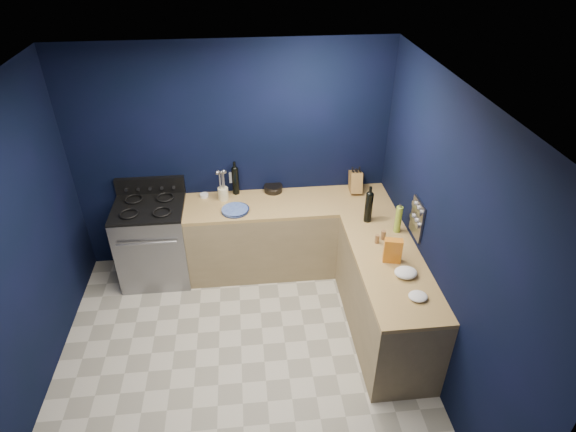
{
  "coord_description": "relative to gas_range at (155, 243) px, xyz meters",
  "views": [
    {
      "loc": [
        0.13,
        -3.04,
        3.66
      ],
      "look_at": [
        0.55,
        1.0,
        1.0
      ],
      "focal_mm": 29.53,
      "sensor_mm": 36.0,
      "label": 1
    }
  ],
  "objects": [
    {
      "name": "wine_bottle_right",
      "position": [
        2.31,
        -0.44,
        0.6
      ],
      "size": [
        0.1,
        0.1,
        0.33
      ],
      "primitive_type": "cylinder",
      "rotation": [
        0.0,
        0.0,
        -0.24
      ],
      "color": "black",
      "rests_on": "top_right"
    },
    {
      "name": "backguard",
      "position": [
        0.0,
        0.3,
        0.58
      ],
      "size": [
        0.76,
        0.06,
        0.2
      ],
      "primitive_type": "cube",
      "color": "black",
      "rests_on": "gas_range"
    },
    {
      "name": "floor",
      "position": [
        0.93,
        -1.42,
        -0.47
      ],
      "size": [
        3.5,
        3.5,
        0.02
      ],
      "primitive_type": "cube",
      "color": "#BDB7A5",
      "rests_on": "ground"
    },
    {
      "name": "top_back",
      "position": [
        1.53,
        0.02,
        0.42
      ],
      "size": [
        2.3,
        0.63,
        0.04
      ],
      "primitive_type": "cube",
      "color": "olive",
      "rests_on": "cab_back"
    },
    {
      "name": "towel_end",
      "position": [
        2.45,
        -1.64,
        0.46
      ],
      "size": [
        0.2,
        0.19,
        0.05
      ],
      "primitive_type": "ellipsoid",
      "rotation": [
        0.0,
        0.0,
        0.32
      ],
      "color": "white",
      "rests_on": "top_right"
    },
    {
      "name": "spice_jar_near",
      "position": [
        2.31,
        -0.83,
        0.49
      ],
      "size": [
        0.05,
        0.05,
        0.09
      ],
      "primitive_type": "cylinder",
      "rotation": [
        0.0,
        0.0,
        0.12
      ],
      "color": "olive",
      "rests_on": "top_right"
    },
    {
      "name": "ramekin",
      "position": [
        0.59,
        0.23,
        0.46
      ],
      "size": [
        0.11,
        0.11,
        0.04
      ],
      "primitive_type": "cylinder",
      "rotation": [
        0.0,
        0.0,
        -0.16
      ],
      "color": "white",
      "rests_on": "top_back"
    },
    {
      "name": "cab_back",
      "position": [
        1.53,
        0.02,
        -0.03
      ],
      "size": [
        2.3,
        0.63,
        0.86
      ],
      "primitive_type": "cube",
      "color": "#8F7B56",
      "rests_on": "floor"
    },
    {
      "name": "utensil_crock",
      "position": [
        0.81,
        0.15,
        0.51
      ],
      "size": [
        0.15,
        0.15,
        0.14
      ],
      "primitive_type": "cylinder",
      "rotation": [
        0.0,
        0.0,
        0.38
      ],
      "color": "beige",
      "rests_on": "top_back"
    },
    {
      "name": "spice_jar_far",
      "position": [
        2.39,
        -0.78,
        0.49
      ],
      "size": [
        0.06,
        0.06,
        0.1
      ],
      "primitive_type": "cylinder",
      "rotation": [
        0.0,
        0.0,
        0.35
      ],
      "color": "olive",
      "rests_on": "top_right"
    },
    {
      "name": "oven_door",
      "position": [
        0.0,
        -0.32,
        -0.01
      ],
      "size": [
        0.59,
        0.02,
        0.42
      ],
      "primitive_type": "cube",
      "color": "black",
      "rests_on": "gas_range"
    },
    {
      "name": "top_right",
      "position": [
        2.37,
        -1.13,
        0.42
      ],
      "size": [
        0.63,
        1.67,
        0.04
      ],
      "primitive_type": "cube",
      "color": "olive",
      "rests_on": "cab_right"
    },
    {
      "name": "ceiling",
      "position": [
        0.93,
        -1.42,
        2.15
      ],
      "size": [
        3.5,
        3.5,
        0.02
      ],
      "primitive_type": "cube",
      "color": "silver",
      "rests_on": "ground"
    },
    {
      "name": "towel_front",
      "position": [
        2.44,
        -1.34,
        0.48
      ],
      "size": [
        0.23,
        0.21,
        0.07
      ],
      "primitive_type": "ellipsoid",
      "rotation": [
        0.0,
        0.0,
        0.17
      ],
      "color": "white",
      "rests_on": "top_right"
    },
    {
      "name": "wine_bottle_back",
      "position": [
        0.95,
        0.27,
        0.6
      ],
      "size": [
        0.1,
        0.1,
        0.32
      ],
      "primitive_type": "cylinder",
      "rotation": [
        0.0,
        0.0,
        -0.3
      ],
      "color": "black",
      "rests_on": "top_back"
    },
    {
      "name": "spice_panel",
      "position": [
        2.67,
        -0.87,
        0.72
      ],
      "size": [
        0.02,
        0.28,
        0.38
      ],
      "primitive_type": "cube",
      "color": "gray",
      "rests_on": "wall_right"
    },
    {
      "name": "plate_stack",
      "position": [
        0.94,
        -0.12,
        0.46
      ],
      "size": [
        0.34,
        0.34,
        0.04
      ],
      "primitive_type": "cylinder",
      "rotation": [
        0.0,
        0.0,
        -0.23
      ],
      "color": "#364AA7",
      "rests_on": "top_back"
    },
    {
      "name": "cab_right",
      "position": [
        2.37,
        -1.13,
        -0.03
      ],
      "size": [
        0.63,
        1.67,
        0.86
      ],
      "primitive_type": "cube",
      "color": "#8F7B56",
      "rests_on": "floor"
    },
    {
      "name": "wall_back",
      "position": [
        0.93,
        0.34,
        0.84
      ],
      "size": [
        3.5,
        0.02,
        2.6
      ],
      "primitive_type": "cube",
      "color": "black",
      "rests_on": "ground"
    },
    {
      "name": "wall_left",
      "position": [
        -0.83,
        -1.42,
        0.84
      ],
      "size": [
        0.02,
        3.5,
        2.6
      ],
      "primitive_type": "cube",
      "color": "black",
      "rests_on": "ground"
    },
    {
      "name": "wall_outlet",
      "position": [
        0.93,
        0.32,
        0.62
      ],
      "size": [
        0.09,
        0.02,
        0.13
      ],
      "primitive_type": "cube",
      "color": "white",
      "rests_on": "wall_back"
    },
    {
      "name": "crouton_bag",
      "position": [
        2.37,
        -1.13,
        0.56
      ],
      "size": [
        0.18,
        0.11,
        0.24
      ],
      "primitive_type": "cube",
      "rotation": [
        0.0,
        0.0,
        -0.24
      ],
      "color": "#A5291F",
      "rests_on": "top_right"
    },
    {
      "name": "lemon_basket",
      "position": [
        1.38,
        0.27,
        0.48
      ],
      "size": [
        0.27,
        0.27,
        0.08
      ],
      "primitive_type": "cylinder",
      "rotation": [
        0.0,
        0.0,
        -0.36
      ],
      "color": "black",
      "rests_on": "top_back"
    },
    {
      "name": "gas_range",
      "position": [
        0.0,
        0.0,
        0.0
      ],
      "size": [
        0.76,
        0.66,
        0.92
      ],
      "primitive_type": "cube",
      "color": "gray",
      "rests_on": "floor"
    },
    {
      "name": "wall_right",
      "position": [
        2.69,
        -1.42,
        0.84
      ],
      "size": [
        0.02,
        3.5,
        2.6
      ],
      "primitive_type": "cube",
      "color": "black",
      "rests_on": "ground"
    },
    {
      "name": "oil_bottle",
      "position": [
        2.56,
        -0.66,
        0.58
      ],
      "size": [
        0.08,
        0.08,
        0.29
      ],
      "primitive_type": "cylinder",
      "rotation": [
        0.0,
        0.0,
        -0.2
      ],
      "color": "#8CAD32",
      "rests_on": "top_right"
    },
    {
      "name": "cooktop",
      "position": [
        0.0,
        0.0,
        0.48
      ],
      "size": [
        0.76,
        0.66,
        0.03
      ],
      "primitive_type": "cube",
      "color": "black",
      "rests_on": "gas_range"
    },
    {
      "name": "knife_block",
      "position": [
        2.32,
        0.18,
        0.56
      ],
      "size": [
        0.15,
        0.29,
        0.29
      ],
      "primitive_type": "cube",
      "rotation": [
        -0.31,
        0.0,
        -0.08
      ],
      "color": "olive",
      "rests_on": "top_back"
    }
  ]
}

